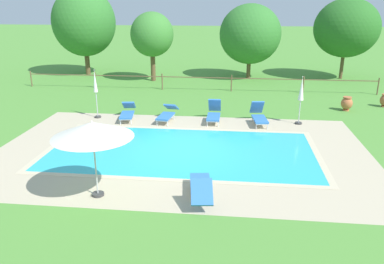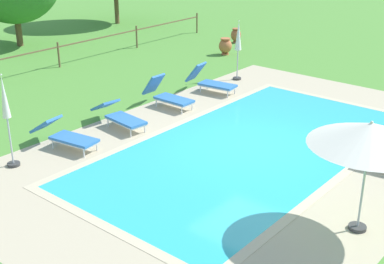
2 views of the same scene
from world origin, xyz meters
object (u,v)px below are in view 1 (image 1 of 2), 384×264
(sun_lounger_north_mid, at_px, (214,114))
(sun_lounger_north_far, at_px, (128,112))
(sun_lounger_north_end, at_px, (201,186))
(patio_umbrella_closed_row_mid_west, at_px, (301,93))
(sun_lounger_north_near_steps, at_px, (259,116))
(sun_lounger_south_near_corner, at_px, (167,114))
(tree_far_west, at_px, (84,22))
(tree_west_mid, at_px, (250,34))
(patio_umbrella_open_foreground, at_px, (92,130))
(tree_centre, at_px, (152,35))
(tree_east_mid, at_px, (347,28))
(patio_umbrella_closed_row_west, at_px, (96,88))
(terracotta_urn_by_tree, at_px, (347,103))

(sun_lounger_north_mid, xyz_separation_m, sun_lounger_north_far, (-4.21, -0.10, -0.03))
(sun_lounger_north_end, xyz_separation_m, patio_umbrella_closed_row_mid_west, (3.95, 7.67, 1.13))
(sun_lounger_north_near_steps, bearing_deg, sun_lounger_south_near_corner, 179.66)
(tree_far_west, distance_m, tree_west_mid, 12.59)
(sun_lounger_north_near_steps, xyz_separation_m, patio_umbrella_open_foreground, (-5.14, -7.72, 1.67))
(sun_lounger_north_near_steps, distance_m, tree_centre, 12.41)
(tree_east_mid, bearing_deg, patio_umbrella_open_foreground, -120.82)
(patio_umbrella_closed_row_mid_west, bearing_deg, sun_lounger_north_end, -117.24)
(sun_lounger_north_far, xyz_separation_m, patio_umbrella_closed_row_mid_west, (8.22, 0.16, 1.13))
(sun_lounger_north_near_steps, bearing_deg, sun_lounger_north_end, -105.52)
(sun_lounger_north_near_steps, xyz_separation_m, sun_lounger_north_end, (-2.08, -7.49, -0.03))
(patio_umbrella_closed_row_west, relative_size, terracotta_urn_by_tree, 3.20)
(patio_umbrella_closed_row_mid_west, xyz_separation_m, terracotta_urn_by_tree, (2.85, 2.67, -1.09))
(sun_lounger_north_end, xyz_separation_m, tree_east_mid, (8.76, 19.58, 3.30))
(tree_west_mid, distance_m, tree_centre, 7.12)
(tree_far_west, bearing_deg, sun_lounger_south_near_corner, -54.41)
(sun_lounger_north_near_steps, distance_m, tree_east_mid, 14.20)
(sun_lounger_north_near_steps, xyz_separation_m, tree_east_mid, (6.68, 12.09, 3.27))
(tree_far_west, bearing_deg, sun_lounger_north_mid, -47.52)
(patio_umbrella_closed_row_mid_west, relative_size, terracotta_urn_by_tree, 3.03)
(patio_umbrella_closed_row_mid_west, xyz_separation_m, tree_east_mid, (4.81, 11.90, 2.17))
(tree_east_mid, bearing_deg, sun_lounger_north_end, -114.11)
(tree_centre, bearing_deg, sun_lounger_north_far, -85.63)
(patio_umbrella_open_foreground, relative_size, patio_umbrella_closed_row_mid_west, 1.03)
(sun_lounger_north_far, height_order, terracotta_urn_by_tree, sun_lounger_north_far)
(patio_umbrella_closed_row_west, bearing_deg, sun_lounger_north_mid, -0.19)
(sun_lounger_south_near_corner, height_order, tree_east_mid, tree_east_mid)
(sun_lounger_south_near_corner, bearing_deg, sun_lounger_north_mid, 2.73)
(patio_umbrella_closed_row_west, height_order, patio_umbrella_closed_row_mid_west, patio_umbrella_closed_row_west)
(patio_umbrella_closed_row_west, distance_m, tree_east_mid, 18.97)
(patio_umbrella_closed_row_mid_west, bearing_deg, sun_lounger_north_mid, -179.20)
(sun_lounger_south_near_corner, bearing_deg, terracotta_urn_by_tree, 17.29)
(sun_lounger_north_mid, bearing_deg, sun_lounger_south_near_corner, -177.27)
(sun_lounger_north_near_steps, bearing_deg, patio_umbrella_closed_row_mid_west, 5.77)
(sun_lounger_south_near_corner, height_order, terracotta_urn_by_tree, terracotta_urn_by_tree)
(patio_umbrella_closed_row_west, xyz_separation_m, tree_east_mid, (14.59, 11.94, 2.15))
(sun_lounger_north_end, bearing_deg, sun_lounger_north_mid, 90.39)
(sun_lounger_north_far, xyz_separation_m, tree_east_mid, (13.03, 12.06, 3.30))
(patio_umbrella_closed_row_west, distance_m, tree_centre, 9.82)
(tree_east_mid, bearing_deg, tree_centre, -170.46)
(tree_far_west, height_order, tree_west_mid, tree_far_west)
(patio_umbrella_open_foreground, bearing_deg, sun_lounger_north_far, 98.83)
(sun_lounger_north_mid, bearing_deg, patio_umbrella_open_foreground, -110.95)
(patio_umbrella_closed_row_mid_west, bearing_deg, tree_far_west, 141.72)
(patio_umbrella_closed_row_mid_west, bearing_deg, patio_umbrella_closed_row_west, -179.78)
(terracotta_urn_by_tree, xyz_separation_m, tree_centre, (-11.81, 6.92, 2.86))
(patio_umbrella_open_foreground, xyz_separation_m, patio_umbrella_closed_row_west, (-2.77, 7.88, -0.55))
(terracotta_urn_by_tree, bearing_deg, patio_umbrella_closed_row_west, -167.91)
(sun_lounger_north_far, relative_size, tree_centre, 0.43)
(sun_lounger_north_end, bearing_deg, patio_umbrella_closed_row_mid_west, 62.76)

